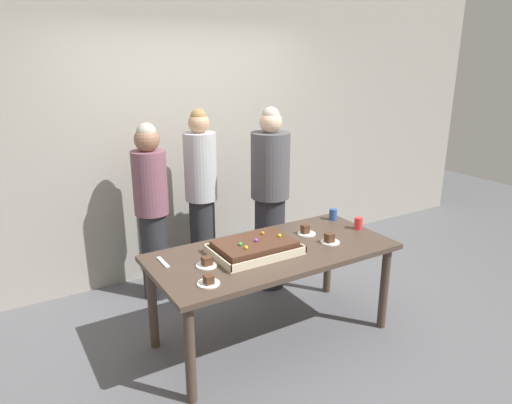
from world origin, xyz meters
TOP-DOWN VIEW (x-y plane):
  - ground_plane at (0.00, 0.00)m, footprint 12.00×12.00m
  - interior_back_panel at (0.00, 1.60)m, footprint 8.00×0.12m
  - party_table at (0.00, 0.00)m, footprint 1.87×0.87m
  - sheet_cake at (-0.15, 0.02)m, footprint 0.64×0.44m
  - plated_slice_near_left at (-0.66, -0.25)m, footprint 0.15×0.15m
  - plated_slice_near_right at (0.41, 0.13)m, footprint 0.15×0.15m
  - plated_slice_far_left at (-0.55, 0.00)m, footprint 0.15×0.15m
  - plated_slice_far_right at (0.46, -0.12)m, footprint 0.15×0.15m
  - drink_cup_nearest at (0.83, 0.29)m, footprint 0.07×0.07m
  - drink_cup_middle at (0.86, 0.00)m, footprint 0.07×0.07m
  - cake_server_utensil at (-0.80, 0.21)m, footprint 0.03×0.20m
  - person_serving_front at (0.45, 0.75)m, footprint 0.36×0.36m
  - person_green_shirt_behind at (-0.07, 1.14)m, footprint 0.30×0.30m
  - person_striped_tie_right at (-0.56, 1.12)m, footprint 0.30×0.30m

SIDE VIEW (x-z plane):
  - ground_plane at x=0.00m, z-range 0.00..0.00m
  - party_table at x=0.00m, z-range 0.29..1.04m
  - cake_server_utensil at x=-0.80m, z-range 0.75..0.76m
  - plated_slice_near_left at x=-0.66m, z-range 0.74..0.81m
  - plated_slice_far_left at x=-0.55m, z-range 0.74..0.81m
  - plated_slice_near_right at x=0.41m, z-range 0.74..0.82m
  - plated_slice_far_right at x=0.46m, z-range 0.74..0.82m
  - sheet_cake at x=-0.15m, z-range 0.74..0.86m
  - drink_cup_nearest at x=0.83m, z-range 0.75..0.85m
  - drink_cup_middle at x=0.86m, z-range 0.75..0.85m
  - person_striped_tie_right at x=-0.56m, z-range 0.05..1.68m
  - person_serving_front at x=0.45m, z-range 0.03..1.76m
  - person_green_shirt_behind at x=-0.07m, z-range 0.04..1.75m
  - interior_back_panel at x=0.00m, z-range 0.00..3.00m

